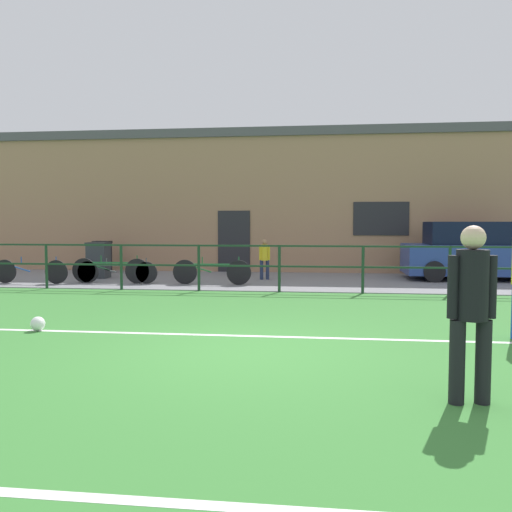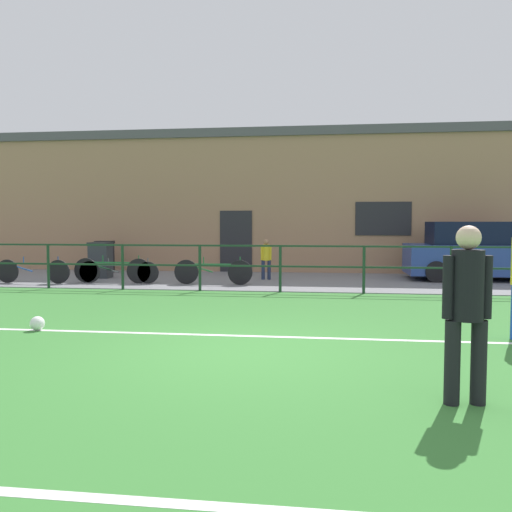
{
  "view_description": "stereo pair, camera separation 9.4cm",
  "coord_description": "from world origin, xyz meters",
  "px_view_note": "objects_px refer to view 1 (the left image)",
  "views": [
    {
      "loc": [
        0.99,
        -6.81,
        1.69
      ],
      "look_at": [
        -0.27,
        3.54,
        1.03
      ],
      "focal_mm": 37.21,
      "sensor_mm": 36.0,
      "label": 1
    },
    {
      "loc": [
        1.08,
        -6.8,
        1.69
      ],
      "look_at": [
        -0.27,
        3.54,
        1.03
      ],
      "focal_mm": 37.21,
      "sensor_mm": 36.0,
      "label": 2
    }
  ],
  "objects_px": {
    "soccer_ball_match": "(38,324)",
    "trash_bin_1": "(98,260)",
    "player_goalkeeper": "(472,303)",
    "parked_car_red": "(478,252)",
    "bicycle_parked_3": "(110,270)",
    "bicycle_parked_4": "(117,272)",
    "bicycle_parked_2": "(212,272)",
    "trash_bin_0": "(102,257)",
    "bicycle_parked_1": "(30,271)",
    "spectator_child": "(265,257)"
  },
  "relations": [
    {
      "from": "player_goalkeeper",
      "to": "bicycle_parked_4",
      "type": "distance_m",
      "value": 11.37
    },
    {
      "from": "bicycle_parked_3",
      "to": "bicycle_parked_4",
      "type": "distance_m",
      "value": 0.19
    },
    {
      "from": "trash_bin_0",
      "to": "bicycle_parked_1",
      "type": "bearing_deg",
      "value": -101.49
    },
    {
      "from": "bicycle_parked_1",
      "to": "bicycle_parked_2",
      "type": "xyz_separation_m",
      "value": [
        5.01,
        0.34,
        0.01
      ]
    },
    {
      "from": "player_goalkeeper",
      "to": "bicycle_parked_1",
      "type": "height_order",
      "value": "player_goalkeeper"
    },
    {
      "from": "bicycle_parked_3",
      "to": "trash_bin_1",
      "type": "xyz_separation_m",
      "value": [
        -0.89,
        1.26,
        0.19
      ]
    },
    {
      "from": "soccer_ball_match",
      "to": "trash_bin_0",
      "type": "xyz_separation_m",
      "value": [
        -2.88,
        9.24,
        0.44
      ]
    },
    {
      "from": "bicycle_parked_2",
      "to": "bicycle_parked_4",
      "type": "xyz_separation_m",
      "value": [
        -2.67,
        -0.0,
        -0.03
      ]
    },
    {
      "from": "bicycle_parked_2",
      "to": "trash_bin_0",
      "type": "xyz_separation_m",
      "value": [
        -4.34,
        2.96,
        0.19
      ]
    },
    {
      "from": "soccer_ball_match",
      "to": "parked_car_red",
      "type": "relative_size",
      "value": 0.05
    },
    {
      "from": "parked_car_red",
      "to": "bicycle_parked_4",
      "type": "height_order",
      "value": "parked_car_red"
    },
    {
      "from": "bicycle_parked_4",
      "to": "parked_car_red",
      "type": "bearing_deg",
      "value": 12.04
    },
    {
      "from": "soccer_ball_match",
      "to": "player_goalkeeper",
      "type": "bearing_deg",
      "value": -24.74
    },
    {
      "from": "soccer_ball_match",
      "to": "trash_bin_1",
      "type": "xyz_separation_m",
      "value": [
        -2.28,
        7.55,
        0.45
      ]
    },
    {
      "from": "soccer_ball_match",
      "to": "trash_bin_1",
      "type": "distance_m",
      "value": 7.9
    },
    {
      "from": "spectator_child",
      "to": "bicycle_parked_1",
      "type": "distance_m",
      "value": 6.56
    },
    {
      "from": "bicycle_parked_1",
      "to": "trash_bin_1",
      "type": "distance_m",
      "value": 2.05
    },
    {
      "from": "trash_bin_0",
      "to": "parked_car_red",
      "type": "bearing_deg",
      "value": -3.8
    },
    {
      "from": "bicycle_parked_2",
      "to": "bicycle_parked_3",
      "type": "xyz_separation_m",
      "value": [
        -2.85,
        -0.0,
        0.01
      ]
    },
    {
      "from": "player_goalkeeper",
      "to": "bicycle_parked_4",
      "type": "height_order",
      "value": "player_goalkeeper"
    },
    {
      "from": "parked_car_red",
      "to": "bicycle_parked_4",
      "type": "relative_size",
      "value": 1.87
    },
    {
      "from": "player_goalkeeper",
      "to": "parked_car_red",
      "type": "height_order",
      "value": "parked_car_red"
    },
    {
      "from": "spectator_child",
      "to": "bicycle_parked_3",
      "type": "bearing_deg",
      "value": 7.84
    },
    {
      "from": "trash_bin_1",
      "to": "bicycle_parked_4",
      "type": "bearing_deg",
      "value": -49.58
    },
    {
      "from": "parked_car_red",
      "to": "bicycle_parked_4",
      "type": "xyz_separation_m",
      "value": [
        -10.17,
        -2.17,
        -0.48
      ]
    },
    {
      "from": "bicycle_parked_3",
      "to": "bicycle_parked_1",
      "type": "bearing_deg",
      "value": -171.0
    },
    {
      "from": "bicycle_parked_1",
      "to": "bicycle_parked_3",
      "type": "xyz_separation_m",
      "value": [
        2.16,
        0.34,
        0.02
      ]
    },
    {
      "from": "bicycle_parked_2",
      "to": "player_goalkeeper",
      "type": "bearing_deg",
      "value": -64.28
    },
    {
      "from": "bicycle_parked_1",
      "to": "trash_bin_0",
      "type": "distance_m",
      "value": 3.37
    },
    {
      "from": "bicycle_parked_4",
      "to": "trash_bin_1",
      "type": "relative_size",
      "value": 2.12
    },
    {
      "from": "bicycle_parked_1",
      "to": "bicycle_parked_4",
      "type": "bearing_deg",
      "value": 8.31
    },
    {
      "from": "trash_bin_0",
      "to": "trash_bin_1",
      "type": "bearing_deg",
      "value": -70.6
    },
    {
      "from": "spectator_child",
      "to": "bicycle_parked_1",
      "type": "bearing_deg",
      "value": 4.39
    },
    {
      "from": "bicycle_parked_3",
      "to": "trash_bin_1",
      "type": "relative_size",
      "value": 2.05
    },
    {
      "from": "player_goalkeeper",
      "to": "parked_car_red",
      "type": "bearing_deg",
      "value": -114.53
    },
    {
      "from": "bicycle_parked_1",
      "to": "trash_bin_0",
      "type": "xyz_separation_m",
      "value": [
        0.67,
        3.3,
        0.2
      ]
    },
    {
      "from": "bicycle_parked_2",
      "to": "bicycle_parked_3",
      "type": "relative_size",
      "value": 0.97
    },
    {
      "from": "spectator_child",
      "to": "trash_bin_1",
      "type": "distance_m",
      "value": 5.04
    },
    {
      "from": "player_goalkeeper",
      "to": "bicycle_parked_1",
      "type": "bearing_deg",
      "value": -51.27
    },
    {
      "from": "soccer_ball_match",
      "to": "bicycle_parked_3",
      "type": "distance_m",
      "value": 6.45
    },
    {
      "from": "bicycle_parked_4",
      "to": "trash_bin_0",
      "type": "height_order",
      "value": "trash_bin_0"
    },
    {
      "from": "soccer_ball_match",
      "to": "bicycle_parked_2",
      "type": "height_order",
      "value": "bicycle_parked_2"
    },
    {
      "from": "player_goalkeeper",
      "to": "bicycle_parked_4",
      "type": "relative_size",
      "value": 0.73
    },
    {
      "from": "player_goalkeeper",
      "to": "trash_bin_1",
      "type": "height_order",
      "value": "player_goalkeeper"
    },
    {
      "from": "player_goalkeeper",
      "to": "spectator_child",
      "type": "bearing_deg",
      "value": -82.35
    },
    {
      "from": "parked_car_red",
      "to": "bicycle_parked_3",
      "type": "relative_size",
      "value": 1.93
    },
    {
      "from": "bicycle_parked_4",
      "to": "bicycle_parked_2",
      "type": "bearing_deg",
      "value": 0.0
    },
    {
      "from": "player_goalkeeper",
      "to": "trash_bin_0",
      "type": "bearing_deg",
      "value": -62.54
    },
    {
      "from": "trash_bin_1",
      "to": "trash_bin_0",
      "type": "bearing_deg",
      "value": 109.4
    },
    {
      "from": "player_goalkeeper",
      "to": "bicycle_parked_3",
      "type": "xyz_separation_m",
      "value": [
        -7.16,
        8.95,
        -0.57
      ]
    }
  ]
}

